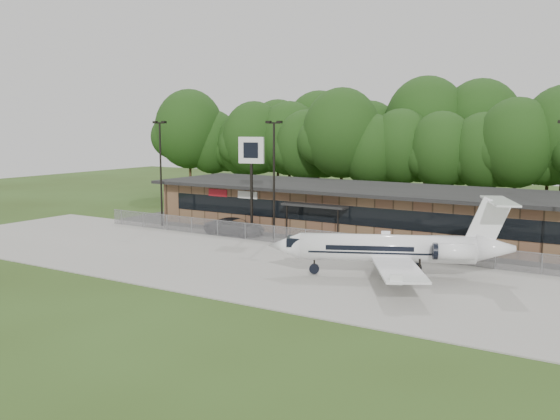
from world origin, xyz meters
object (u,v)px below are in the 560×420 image
Objects in this scene: terminal at (363,209)px; business_jet at (396,249)px; pole_sign at (251,161)px; suv at (235,227)px.

terminal is 2.64× the size of business_jet.
pole_sign is (-7.55, -7.14, 4.58)m from terminal.
terminal is 4.64× the size of pole_sign.
suv is at bearing 133.53° from business_jet.
pole_sign reaches higher than business_jet.
suv is (-9.14, -7.50, -1.40)m from terminal.
suv is 0.63× the size of pole_sign.
business_jet reaches higher than suv.
terminal is at bearing 96.71° from business_jet.
terminal reaches higher than suv.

